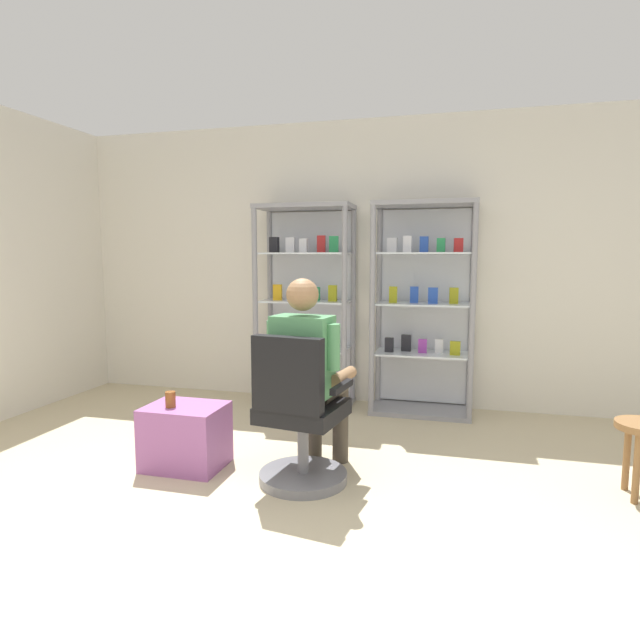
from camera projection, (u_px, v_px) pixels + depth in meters
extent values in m
plane|color=#C6B793|center=(253.00, 574.00, 2.37)|extent=(7.20, 7.20, 0.00)
cube|color=silver|center=(368.00, 264.00, 5.09)|extent=(6.00, 0.10, 2.70)
cylinder|color=gray|center=(255.00, 307.00, 4.90)|extent=(0.05, 0.05, 1.90)
cylinder|color=gray|center=(344.00, 310.00, 4.69)|extent=(0.05, 0.05, 1.90)
cylinder|color=gray|center=(270.00, 304.00, 5.29)|extent=(0.05, 0.05, 1.90)
cylinder|color=gray|center=(353.00, 306.00, 5.07)|extent=(0.05, 0.05, 1.90)
cube|color=gray|center=(305.00, 207.00, 4.87)|extent=(0.90, 0.45, 0.04)
cube|color=gray|center=(305.00, 402.00, 5.10)|extent=(0.90, 0.45, 0.04)
cube|color=silver|center=(311.00, 305.00, 5.19)|extent=(0.84, 0.02, 1.80)
cube|color=silver|center=(305.00, 348.00, 5.03)|extent=(0.82, 0.39, 0.02)
cube|color=purple|center=(281.00, 340.00, 5.06)|extent=(0.09, 0.05, 0.13)
cube|color=silver|center=(303.00, 340.00, 4.98)|extent=(0.08, 0.04, 0.15)
cube|color=silver|center=(327.00, 341.00, 4.92)|extent=(0.09, 0.03, 0.15)
cube|color=silver|center=(305.00, 301.00, 4.98)|extent=(0.82, 0.39, 0.02)
cube|color=gold|center=(278.00, 292.00, 5.02)|extent=(0.09, 0.06, 0.15)
cube|color=purple|center=(296.00, 293.00, 4.99)|extent=(0.09, 0.05, 0.13)
cube|color=#268C4C|center=(316.00, 294.00, 4.97)|extent=(0.09, 0.06, 0.13)
cube|color=#999919|center=(333.00, 293.00, 4.88)|extent=(0.08, 0.05, 0.15)
cube|color=silver|center=(305.00, 253.00, 4.93)|extent=(0.82, 0.39, 0.02)
cube|color=black|center=(274.00, 245.00, 4.98)|extent=(0.09, 0.06, 0.15)
cube|color=silver|center=(290.00, 245.00, 4.92)|extent=(0.08, 0.04, 0.14)
cube|color=silver|center=(304.00, 246.00, 4.89)|extent=(0.08, 0.05, 0.13)
cube|color=red|center=(321.00, 244.00, 4.92)|extent=(0.08, 0.04, 0.16)
cube|color=#268C4C|center=(334.00, 244.00, 4.82)|extent=(0.09, 0.04, 0.15)
cylinder|color=gray|center=(372.00, 310.00, 4.62)|extent=(0.05, 0.05, 1.90)
cylinder|color=gray|center=(473.00, 313.00, 4.41)|extent=(0.05, 0.05, 1.90)
cylinder|color=gray|center=(379.00, 306.00, 5.01)|extent=(0.05, 0.05, 1.90)
cylinder|color=gray|center=(472.00, 309.00, 4.79)|extent=(0.05, 0.05, 1.90)
cube|color=gray|center=(425.00, 204.00, 4.59)|extent=(0.90, 0.45, 0.04)
cube|color=gray|center=(420.00, 410.00, 4.82)|extent=(0.90, 0.45, 0.04)
cube|color=silver|center=(424.00, 307.00, 4.91)|extent=(0.84, 0.02, 1.80)
cube|color=silver|center=(422.00, 353.00, 4.75)|extent=(0.82, 0.39, 0.02)
cube|color=black|center=(389.00, 345.00, 4.79)|extent=(0.08, 0.05, 0.13)
cube|color=black|center=(406.00, 343.00, 4.82)|extent=(0.09, 0.05, 0.15)
cube|color=purple|center=(422.00, 346.00, 4.73)|extent=(0.08, 0.04, 0.12)
cube|color=silver|center=(439.00, 346.00, 4.73)|extent=(0.07, 0.04, 0.12)
cube|color=#999919|center=(455.00, 348.00, 4.63)|extent=(0.09, 0.05, 0.12)
cube|color=silver|center=(423.00, 304.00, 4.70)|extent=(0.82, 0.39, 0.02)
cube|color=#999919|center=(393.00, 295.00, 4.74)|extent=(0.07, 0.05, 0.15)
cube|color=#264CB2|center=(414.00, 295.00, 4.73)|extent=(0.08, 0.05, 0.15)
cube|color=#264CB2|center=(433.00, 296.00, 4.65)|extent=(0.09, 0.05, 0.14)
cube|color=#999919|center=(454.00, 296.00, 4.63)|extent=(0.08, 0.05, 0.14)
cube|color=silver|center=(424.00, 253.00, 4.65)|extent=(0.82, 0.39, 0.02)
cube|color=silver|center=(392.00, 245.00, 4.70)|extent=(0.09, 0.04, 0.13)
cube|color=silver|center=(407.00, 244.00, 4.63)|extent=(0.08, 0.04, 0.14)
cube|color=#264CB2|center=(424.00, 244.00, 4.64)|extent=(0.08, 0.03, 0.14)
cube|color=#268C4C|center=(441.00, 245.00, 4.58)|extent=(0.07, 0.05, 0.12)
cube|color=red|center=(458.00, 245.00, 4.57)|extent=(0.08, 0.05, 0.12)
cylinder|color=slate|center=(303.00, 477.00, 3.34)|extent=(0.56, 0.56, 0.06)
cylinder|color=slate|center=(303.00, 445.00, 3.32)|extent=(0.07, 0.07, 0.41)
cube|color=black|center=(303.00, 411.00, 3.29)|extent=(0.54, 0.54, 0.10)
cube|color=black|center=(287.00, 375.00, 3.07)|extent=(0.45, 0.14, 0.45)
cube|color=black|center=(342.00, 387.00, 3.17)|extent=(0.08, 0.30, 0.04)
cube|color=black|center=(266.00, 379.00, 3.37)|extent=(0.08, 0.30, 0.04)
cylinder|color=#3F382D|center=(330.00, 390.00, 3.42)|extent=(0.20, 0.42, 0.14)
cylinder|color=#3F382D|center=(341.00, 422.00, 3.64)|extent=(0.11, 0.11, 0.56)
cylinder|color=#3F382D|center=(302.00, 387.00, 3.50)|extent=(0.20, 0.42, 0.14)
cylinder|color=#3F382D|center=(314.00, 419.00, 3.72)|extent=(0.11, 0.11, 0.56)
cube|color=#4C8C59|center=(303.00, 356.00, 3.25)|extent=(0.39, 0.27, 0.50)
sphere|color=#99704C|center=(302.00, 295.00, 3.20)|extent=(0.20, 0.20, 0.20)
cylinder|color=#4C8C59|center=(333.00, 347.00, 3.16)|extent=(0.09, 0.09, 0.28)
cylinder|color=#99704C|center=(343.00, 376.00, 3.35)|extent=(0.12, 0.31, 0.08)
cylinder|color=#4C8C59|center=(274.00, 343.00, 3.32)|extent=(0.09, 0.09, 0.28)
cylinder|color=#99704C|center=(287.00, 371.00, 3.51)|extent=(0.12, 0.31, 0.08)
cube|color=#9E599E|center=(186.00, 436.00, 3.56)|extent=(0.52, 0.40, 0.43)
cylinder|color=brown|center=(170.00, 399.00, 3.49)|extent=(0.07, 0.07, 0.10)
cylinder|color=olive|center=(627.00, 457.00, 3.20)|extent=(0.04, 0.04, 0.42)
cylinder|color=olive|center=(637.00, 469.00, 3.02)|extent=(0.04, 0.04, 0.42)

